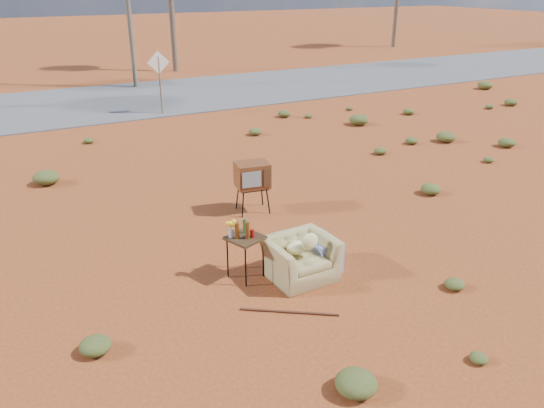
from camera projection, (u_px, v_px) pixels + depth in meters
name	position (u px, v px, depth m)	size (l,w,h in m)	color
ground	(298.00, 281.00, 8.45)	(140.00, 140.00, 0.00)	#943F1D
highway	(102.00, 102.00, 20.63)	(140.00, 7.00, 0.04)	#565659
armchair	(304.00, 252.00, 8.46)	(1.24, 0.82, 0.91)	#988753
tv_unit	(252.00, 176.00, 10.69)	(0.73, 0.62, 1.05)	black
side_table	(242.00, 236.00, 8.28)	(0.65, 0.65, 1.01)	#3B2715
rusty_bar	(289.00, 312.00, 7.63)	(0.04, 0.04, 1.43)	#481D13
road_sign	(159.00, 71.00, 18.26)	(0.78, 0.06, 2.19)	brown
scrub_patch	(163.00, 192.00, 11.62)	(17.49, 8.07, 0.33)	#444D21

